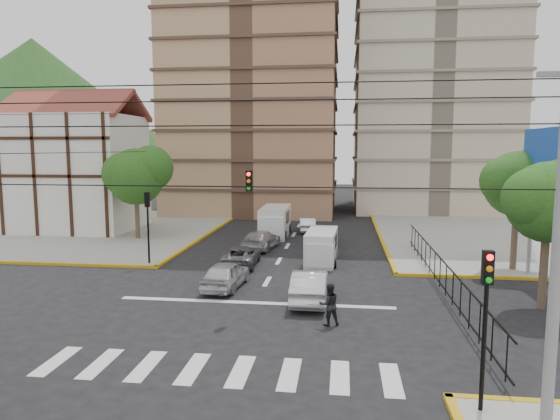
% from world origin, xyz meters
% --- Properties ---
extents(ground, '(160.00, 160.00, 0.00)m').
position_xyz_m(ground, '(0.00, 0.00, 0.00)').
color(ground, black).
rests_on(ground, ground).
extents(sidewalk_nw, '(26.00, 26.00, 0.15)m').
position_xyz_m(sidewalk_nw, '(-20.00, 20.00, 0.07)').
color(sidewalk_nw, gray).
rests_on(sidewalk_nw, ground).
extents(sidewalk_ne, '(26.00, 26.00, 0.15)m').
position_xyz_m(sidewalk_ne, '(20.00, 20.00, 0.07)').
color(sidewalk_ne, gray).
rests_on(sidewalk_ne, ground).
extents(crosswalk_stripes, '(12.00, 2.40, 0.01)m').
position_xyz_m(crosswalk_stripes, '(0.00, -6.00, 0.01)').
color(crosswalk_stripes, silver).
rests_on(crosswalk_stripes, ground).
extents(stop_line, '(13.00, 0.40, 0.01)m').
position_xyz_m(stop_line, '(0.00, 1.20, 0.01)').
color(stop_line, silver).
rests_on(stop_line, ground).
extents(tower_beige, '(17.00, 16.00, 48.00)m').
position_xyz_m(tower_beige, '(14.00, 40.00, 24.00)').
color(tower_beige, '#C4B194').
rests_on(tower_beige, ground).
extents(tudor_building, '(10.80, 8.05, 12.23)m').
position_xyz_m(tudor_building, '(-19.00, 20.00, 5.25)').
color(tudor_building, silver).
rests_on(tudor_building, ground).
extents(distant_hill, '(70.00, 70.00, 28.00)m').
position_xyz_m(distant_hill, '(-55.00, 70.00, 14.00)').
color(distant_hill, '#1C4818').
rests_on(distant_hill, ground).
extents(park_fence, '(0.10, 22.50, 1.66)m').
position_xyz_m(park_fence, '(9.00, 4.50, 0.00)').
color(park_fence, black).
rests_on(park_fence, ground).
extents(billboard, '(0.36, 6.20, 8.10)m').
position_xyz_m(billboard, '(14.45, 6.00, 6.00)').
color(billboard, slate).
rests_on(billboard, ground).
extents(tree_park_a, '(4.41, 3.60, 6.83)m').
position_xyz_m(tree_park_a, '(13.08, 2.01, 5.01)').
color(tree_park_a, '#473828').
rests_on(tree_park_a, ground).
extents(tree_park_c, '(4.65, 3.80, 7.25)m').
position_xyz_m(tree_park_c, '(14.09, 9.01, 5.34)').
color(tree_park_c, '#473828').
rests_on(tree_park_c, ground).
extents(tree_tudor, '(5.39, 4.40, 7.43)m').
position_xyz_m(tree_tudor, '(-11.90, 16.01, 5.22)').
color(tree_tudor, '#473828').
rests_on(tree_tudor, ground).
extents(traffic_light_se, '(0.28, 0.22, 4.40)m').
position_xyz_m(traffic_light_se, '(7.80, -7.80, 3.11)').
color(traffic_light_se, black).
rests_on(traffic_light_se, ground).
extents(traffic_light_nw, '(0.28, 0.22, 4.40)m').
position_xyz_m(traffic_light_nw, '(-7.80, 7.80, 3.11)').
color(traffic_light_nw, black).
rests_on(traffic_light_nw, ground).
extents(traffic_light_hanging, '(18.00, 9.12, 0.92)m').
position_xyz_m(traffic_light_hanging, '(0.00, -2.04, 5.90)').
color(traffic_light_hanging, black).
rests_on(traffic_light_hanging, ground).
extents(utility_pole_se, '(1.40, 0.28, 9.00)m').
position_xyz_m(utility_pole_se, '(9.00, -9.00, 4.77)').
color(utility_pole_se, slate).
rests_on(utility_pole_se, ground).
extents(van_right_lane, '(1.98, 4.59, 2.04)m').
position_xyz_m(van_right_lane, '(2.73, 9.75, 0.99)').
color(van_right_lane, silver).
rests_on(van_right_lane, ground).
extents(van_left_lane, '(2.25, 5.39, 2.42)m').
position_xyz_m(van_left_lane, '(-1.47, 18.81, 1.18)').
color(van_left_lane, silver).
rests_on(van_left_lane, ground).
extents(car_silver_front_left, '(2.01, 4.30, 1.42)m').
position_xyz_m(car_silver_front_left, '(-1.94, 3.49, 0.71)').
color(car_silver_front_left, '#BABBC0').
rests_on(car_silver_front_left, ground).
extents(car_white_front_right, '(1.60, 4.57, 1.50)m').
position_xyz_m(car_white_front_right, '(2.54, 1.78, 0.75)').
color(car_white_front_right, silver).
rests_on(car_white_front_right, ground).
extents(car_grey_mid_left, '(2.12, 4.42, 1.22)m').
position_xyz_m(car_grey_mid_left, '(-2.15, 8.54, 0.61)').
color(car_grey_mid_left, '#5C5F64').
rests_on(car_grey_mid_left, ground).
extents(car_silver_rear_left, '(2.55, 4.96, 1.38)m').
position_xyz_m(car_silver_rear_left, '(-1.77, 13.60, 0.69)').
color(car_silver_rear_left, '#A9A9AD').
rests_on(car_silver_rear_left, ground).
extents(car_darkgrey_mid_right, '(1.96, 4.50, 1.51)m').
position_xyz_m(car_darkgrey_mid_right, '(2.55, 16.22, 0.76)').
color(car_darkgrey_mid_right, '#242527').
rests_on(car_darkgrey_mid_right, ground).
extents(car_white_rear_right, '(1.67, 3.89, 1.25)m').
position_xyz_m(car_white_rear_right, '(1.04, 21.44, 0.62)').
color(car_white_rear_right, white).
rests_on(car_white_rear_right, ground).
extents(pedestrian_crosswalk, '(1.02, 0.90, 1.75)m').
position_xyz_m(pedestrian_crosswalk, '(3.53, -1.36, 0.88)').
color(pedestrian_crosswalk, black).
rests_on(pedestrian_crosswalk, ground).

